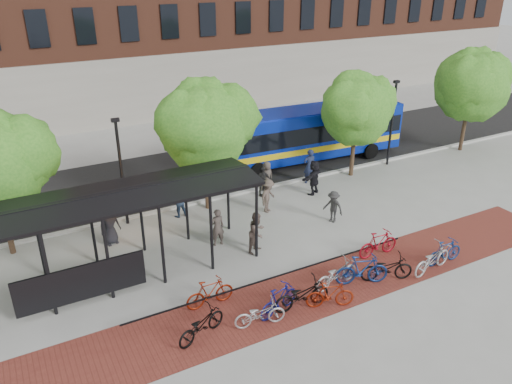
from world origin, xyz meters
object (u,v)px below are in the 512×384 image
pedestrian_4 (262,181)px  bike_8 (387,268)px  bike_2 (260,314)px  pedestrian_1 (217,227)px  tree_d (473,82)px  pedestrian_8 (257,232)px  bike_0 (201,325)px  pedestrian_7 (309,166)px  bus (307,132)px  bike_1 (210,293)px  bike_7 (362,270)px  pedestrian_9 (333,207)px  bike_10 (432,259)px  bike_4 (302,295)px  bike_6 (336,274)px  bike_9 (378,244)px  lamp_post_left (121,169)px  lamp_post_right (392,121)px  pedestrian_5 (314,177)px  tree_b (206,122)px  bike_5 (330,295)px  bike_11 (445,252)px  tree_c (357,106)px  pedestrian_6 (267,176)px  bus_shelter (118,205)px  pedestrian_0 (109,224)px  pedestrian_3 (268,196)px  bike_3 (279,300)px

pedestrian_4 → bike_8: bearing=-83.8°
bike_2 → pedestrian_1: size_ratio=1.04×
tree_d → pedestrian_8: bearing=-164.8°
bike_0 → pedestrian_7: (10.18, 8.93, 0.47)m
bus → bike_1: bearing=-133.1°
bike_7 → pedestrian_9: (2.04, 4.63, 0.17)m
bike_10 → bike_4: bearing=76.2°
bike_6 → pedestrian_7: size_ratio=1.03×
bike_7 → bike_9: 2.29m
bike_1 → pedestrian_1: pedestrian_1 is taller
lamp_post_left → lamp_post_right: (16.00, 0.00, 0.00)m
bike_2 → pedestrian_7: bearing=-30.2°
bike_6 → bike_8: size_ratio=0.99×
bike_2 → pedestrian_5: bearing=-32.4°
tree_b → lamp_post_right: size_ratio=1.26×
bike_5 → bike_8: size_ratio=0.86×
tree_b → bike_11: (6.39, -9.30, -3.92)m
tree_b → bus: tree_b is taller
tree_c → pedestrian_6: bearing=175.3°
bike_2 → bike_9: size_ratio=0.93×
bike_10 → pedestrian_9: bearing=1.3°
bike_1 → bike_11: bike_1 is taller
bus_shelter → bike_1: 4.76m
pedestrian_0 → pedestrian_5: bearing=-12.3°
lamp_post_right → pedestrian_1: 13.72m
pedestrian_4 → pedestrian_7: pedestrian_7 is taller
tree_d → bus: (-10.15, 3.10, -2.58)m
lamp_post_right → bike_11: size_ratio=2.86×
bike_0 → bike_7: (6.55, -0.10, 0.11)m
bike_11 → pedestrian_8: 7.69m
pedestrian_4 → pedestrian_9: 4.42m
lamp_post_right → bike_0: lamp_post_right is taller
bike_2 → bike_4: bike_4 is taller
tree_b → bike_9: (4.40, -7.56, -3.88)m
bike_9 → pedestrian_9: 3.37m
bike_9 → pedestrian_3: (-2.05, 5.74, 0.28)m
bike_5 → pedestrian_0: 10.04m
bike_10 → bike_1: bearing=66.9°
bike_3 → pedestrian_5: bearing=-58.6°
bus → bike_0: bus is taller
tree_d → pedestrian_3: size_ratio=3.82×
tree_b → bike_2: 10.16m
bike_0 → pedestrian_1: bearing=-50.3°
lamp_post_left → lamp_post_right: size_ratio=1.00×
bike_8 → pedestrian_0: bearing=69.3°
lamp_post_left → bus: (11.95, 2.85, -0.86)m
pedestrian_3 → pedestrian_9: size_ratio=1.09×
bike_2 → pedestrian_9: pedestrian_9 is taller
bus_shelter → bike_8: bearing=-31.0°
tree_d → bike_11: (-11.62, -9.30, -3.93)m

